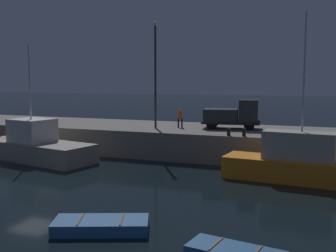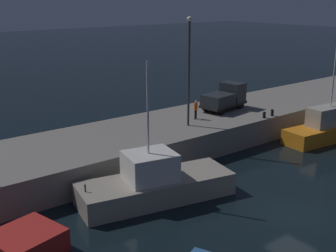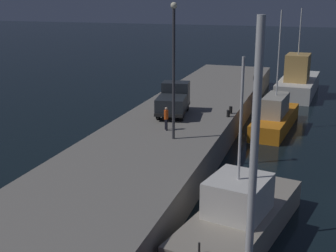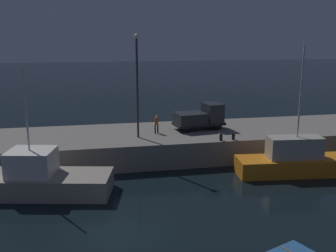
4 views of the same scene
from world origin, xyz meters
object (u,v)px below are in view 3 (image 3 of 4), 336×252
utility_truck (173,100)px  lamp_post_central (174,63)px  bollard_west (254,78)px  fishing_boat_white (298,82)px  fishing_boat_blue (275,117)px  bollard_east (228,114)px  fishing_boat_orange (240,217)px  bollard_central (231,110)px  dockworker (166,117)px

utility_truck → lamp_post_central: bearing=-162.8°
bollard_west → fishing_boat_white: bearing=-46.7°
bollard_west → lamp_post_central: bearing=174.7°
lamp_post_central → bollard_west: size_ratio=17.20×
fishing_boat_blue → bollard_east: 6.76m
fishing_boat_orange → utility_truck: size_ratio=2.10×
bollard_west → bollard_central: size_ratio=0.87×
lamp_post_central → utility_truck: 8.05m
fishing_boat_blue → bollard_west: (11.99, 3.63, 1.43)m
utility_truck → bollard_central: size_ratio=8.48×
fishing_boat_blue → dockworker: (-10.94, 7.09, 2.16)m
fishing_boat_orange → dockworker: fishing_boat_orange is taller
bollard_west → bollard_central: (-16.48, -0.23, 0.04)m
fishing_boat_blue → fishing_boat_white: size_ratio=0.82×
bollard_central → bollard_east: 1.18m
dockworker → bollard_west: (22.92, -3.47, -0.74)m
fishing_boat_white → bollard_west: fishing_boat_white is taller
dockworker → bollard_central: dockworker is taller
utility_truck → bollard_east: size_ratio=9.12×
fishing_boat_orange → utility_truck: 17.09m
fishing_boat_blue → bollard_west: 12.60m
fishing_boat_orange → bollard_central: fishing_boat_orange is taller
bollard_west → bollard_east: bollard_east is taller
bollard_west → bollard_east: size_ratio=0.94×
fishing_boat_white → utility_truck: 24.61m
fishing_boat_blue → lamp_post_central: 15.59m
lamp_post_central → bollard_east: (7.18, -2.55, -5.09)m
fishing_boat_orange → bollard_west: size_ratio=20.37×
dockworker → fishing_boat_blue: bearing=-33.0°
fishing_boat_orange → utility_truck: bearing=28.8°
fishing_boat_orange → bollard_central: bearing=12.2°
fishing_boat_white → bollard_east: (-22.18, 4.56, 0.99)m
fishing_boat_blue → bollard_central: (-4.49, 3.40, 1.47)m
dockworker → lamp_post_central: bearing=-148.7°
bollard_central → bollard_east: bearing=-179.3°
utility_truck → bollard_central: bearing=-68.9°
lamp_post_central → bollard_central: (8.36, -2.53, -5.07)m
bollard_west → bollard_central: bearing=-179.2°
fishing_boat_orange → bollard_west: fishing_boat_orange is taller
fishing_boat_orange → lamp_post_central: 12.17m
lamp_post_central → dockworker: lamp_post_central is taller
fishing_boat_orange → utility_truck: (14.82, 8.16, 2.41)m
bollard_central → utility_truck: bearing=111.1°
dockworker → bollard_east: (5.27, -3.71, -0.72)m
fishing_boat_white → lamp_post_central: size_ratio=1.41×
utility_truck → fishing_boat_orange: bearing=-151.2°
fishing_boat_orange → bollard_central: (16.58, 3.59, 1.49)m
lamp_post_central → bollard_east: size_ratio=16.16×
fishing_boat_blue → dockworker: 13.21m
utility_truck → dockworker: 4.77m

